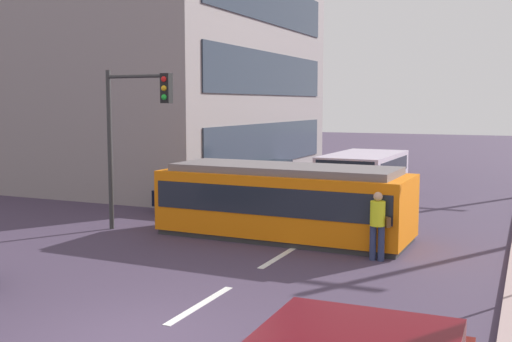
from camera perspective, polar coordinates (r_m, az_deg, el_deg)
ground_plane at (r=19.07m, az=6.70°, el=-5.19°), size 120.00×120.00×0.00m
lane_stripe_1 at (r=11.92m, az=-5.15°, el=-12.20°), size 0.16×2.40×0.01m
lane_stripe_2 at (r=15.39m, az=2.20°, el=-7.91°), size 0.16×2.40×0.01m
lane_stripe_3 at (r=23.01m, az=9.80°, el=-3.25°), size 0.16×2.40×0.01m
lane_stripe_4 at (r=28.80m, az=12.76°, el=-1.41°), size 0.16×2.40×0.01m
corner_building at (r=33.06m, az=-12.68°, el=13.46°), size 17.07×15.38×16.00m
streetcar_tram at (r=17.42m, az=2.59°, el=-2.70°), size 7.09×2.70×2.05m
city_bus at (r=25.39m, az=9.90°, el=-0.09°), size 2.67×5.24×1.75m
pedestrian_crossing at (r=15.12m, az=11.19°, el=-4.64°), size 0.50×0.36×1.67m
parked_sedan_mid at (r=22.98m, az=-4.53°, el=-1.63°), size 2.10×4.60×1.19m
parked_sedan_far at (r=27.96m, az=0.98°, el=-0.20°), size 2.05×4.50×1.19m
traffic_light_mast at (r=18.35m, az=-11.26°, el=4.68°), size 2.22×0.33×4.75m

